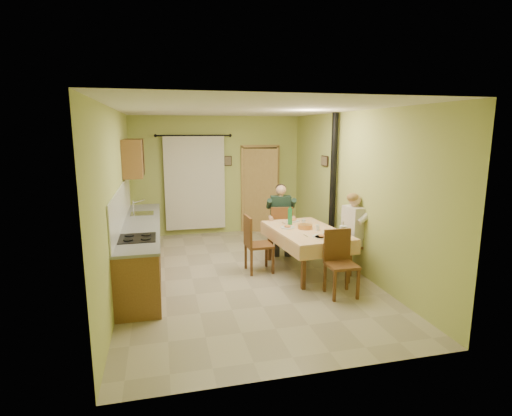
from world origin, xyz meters
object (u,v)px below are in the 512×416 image
object	(u,v)px
chair_left	(258,255)
man_right	(355,223)
chair_near	(341,277)
dining_table	(306,250)
chair_far	(281,240)
man_far	(281,211)
stove_flue	(332,206)
chair_right	(354,256)

from	to	relation	value
chair_left	man_right	xyz separation A→B (m)	(1.62, -0.41, 0.59)
chair_left	man_right	bearing A→B (deg)	73.16
chair_near	dining_table	bearing A→B (deg)	-81.94
chair_far	chair_left	bearing A→B (deg)	-117.05
chair_far	chair_left	distance (m)	1.13
dining_table	man_right	size ratio (longest dim) A/B	1.35
chair_left	man_far	world-z (taller)	man_far
chair_left	stove_flue	xyz separation A→B (m)	(1.61, 0.50, 0.73)
dining_table	chair_right	bearing A→B (deg)	-21.65
chair_left	man_right	size ratio (longest dim) A/B	0.73
chair_left	man_right	distance (m)	1.78
stove_flue	chair_near	bearing A→B (deg)	-109.59
chair_right	stove_flue	distance (m)	1.17
chair_right	stove_flue	bearing A→B (deg)	-7.12
chair_far	chair_near	bearing A→B (deg)	-72.38
man_right	man_far	bearing A→B (deg)	26.24
chair_near	chair_left	xyz separation A→B (m)	(-0.97, 1.31, 0.00)
chair_far	stove_flue	size ratio (longest dim) A/B	0.36
chair_near	stove_flue	size ratio (longest dim) A/B	0.35
chair_near	man_right	distance (m)	1.26
man_right	stove_flue	world-z (taller)	stove_flue
chair_near	stove_flue	xyz separation A→B (m)	(0.64, 1.81, 0.73)
chair_right	stove_flue	size ratio (longest dim) A/B	0.34
chair_near	man_far	xyz separation A→B (m)	(-0.27, 2.22, 0.59)
chair_far	dining_table	bearing A→B (deg)	-72.33
chair_near	man_far	world-z (taller)	man_far
stove_flue	chair_right	bearing A→B (deg)	-88.33
chair_left	man_far	distance (m)	1.29
dining_table	stove_flue	world-z (taller)	stove_flue
chair_right	man_right	distance (m)	0.59
chair_far	man_right	world-z (taller)	man_right
chair_far	stove_flue	bearing A→B (deg)	-12.82
chair_near	chair_right	size ratio (longest dim) A/B	1.03
chair_right	man_right	world-z (taller)	man_right
chair_near	stove_flue	bearing A→B (deg)	-108.61
chair_near	stove_flue	distance (m)	2.06
chair_left	stove_flue	bearing A→B (deg)	104.79
chair_far	chair_near	world-z (taller)	chair_far
chair_far	chair_right	world-z (taller)	chair_far
chair_right	chair_left	size ratio (longest dim) A/B	0.95
dining_table	man_far	distance (m)	1.20
dining_table	chair_near	xyz separation A→B (m)	(0.14, -1.14, -0.09)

